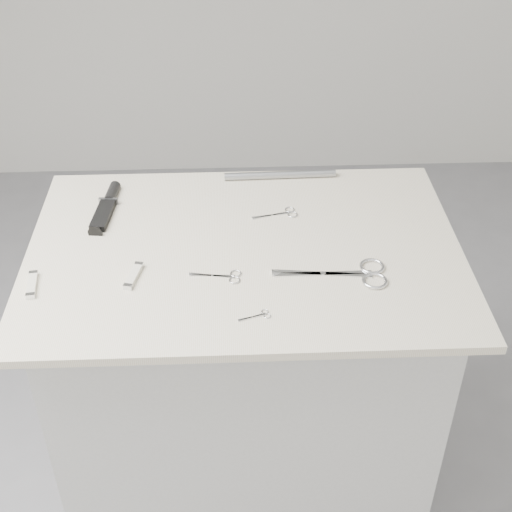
{
  "coord_description": "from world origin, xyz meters",
  "views": [
    {
      "loc": [
        -0.03,
        -1.33,
        1.88
      ],
      "look_at": [
        0.03,
        -0.03,
        0.92
      ],
      "focal_mm": 50.0,
      "sensor_mm": 36.0,
      "label": 1
    }
  ],
  "objects_px": {
    "large_shears": "(355,274)",
    "embroidery_scissors_b": "(282,214)",
    "tiny_scissors": "(259,316)",
    "pocket_knife_a": "(32,285)",
    "pocket_knife_b": "(134,276)",
    "plinth": "(246,388)",
    "embroidery_scissors_a": "(225,276)",
    "sheathed_knife": "(107,205)",
    "metal_rail": "(280,175)"
  },
  "relations": [
    {
      "from": "sheathed_knife",
      "to": "plinth",
      "type": "bearing_deg",
      "value": -112.74
    },
    {
      "from": "sheathed_knife",
      "to": "tiny_scissors",
      "type": "bearing_deg",
      "value": -133.84
    },
    {
      "from": "pocket_knife_a",
      "to": "embroidery_scissors_a",
      "type": "bearing_deg",
      "value": -94.53
    },
    {
      "from": "metal_rail",
      "to": "embroidery_scissors_b",
      "type": "bearing_deg",
      "value": -92.11
    },
    {
      "from": "metal_rail",
      "to": "pocket_knife_b",
      "type": "bearing_deg",
      "value": -130.13
    },
    {
      "from": "plinth",
      "to": "embroidery_scissors_b",
      "type": "distance_m",
      "value": 0.5
    },
    {
      "from": "embroidery_scissors_a",
      "to": "pocket_knife_b",
      "type": "height_order",
      "value": "pocket_knife_b"
    },
    {
      "from": "plinth",
      "to": "pocket_knife_b",
      "type": "height_order",
      "value": "pocket_knife_b"
    },
    {
      "from": "plinth",
      "to": "sheathed_knife",
      "type": "distance_m",
      "value": 0.61
    },
    {
      "from": "large_shears",
      "to": "embroidery_scissors_a",
      "type": "distance_m",
      "value": 0.29
    },
    {
      "from": "embroidery_scissors_a",
      "to": "metal_rail",
      "type": "relative_size",
      "value": 0.38
    },
    {
      "from": "tiny_scissors",
      "to": "pocket_knife_a",
      "type": "height_order",
      "value": "pocket_knife_a"
    },
    {
      "from": "sheathed_knife",
      "to": "pocket_knife_b",
      "type": "distance_m",
      "value": 0.3
    },
    {
      "from": "embroidery_scissors_a",
      "to": "large_shears",
      "type": "bearing_deg",
      "value": 6.83
    },
    {
      "from": "embroidery_scissors_a",
      "to": "pocket_knife_b",
      "type": "relative_size",
      "value": 1.26
    },
    {
      "from": "sheathed_knife",
      "to": "pocket_knife_a",
      "type": "height_order",
      "value": "sheathed_knife"
    },
    {
      "from": "large_shears",
      "to": "embroidery_scissors_b",
      "type": "height_order",
      "value": "large_shears"
    },
    {
      "from": "pocket_knife_a",
      "to": "pocket_knife_b",
      "type": "relative_size",
      "value": 0.97
    },
    {
      "from": "embroidery_scissors_a",
      "to": "embroidery_scissors_b",
      "type": "xyz_separation_m",
      "value": [
        0.14,
        0.24,
        -0.0
      ]
    },
    {
      "from": "plinth",
      "to": "pocket_knife_b",
      "type": "bearing_deg",
      "value": -157.34
    },
    {
      "from": "pocket_knife_b",
      "to": "metal_rail",
      "type": "relative_size",
      "value": 0.31
    },
    {
      "from": "tiny_scissors",
      "to": "pocket_knife_a",
      "type": "relative_size",
      "value": 0.78
    },
    {
      "from": "pocket_knife_b",
      "to": "embroidery_scissors_b",
      "type": "bearing_deg",
      "value": -42.36
    },
    {
      "from": "large_shears",
      "to": "sheathed_knife",
      "type": "bearing_deg",
      "value": 156.03
    },
    {
      "from": "embroidery_scissors_b",
      "to": "metal_rail",
      "type": "relative_size",
      "value": 0.38
    },
    {
      "from": "plinth",
      "to": "sheathed_knife",
      "type": "xyz_separation_m",
      "value": [
        -0.34,
        0.18,
        0.48
      ]
    },
    {
      "from": "embroidery_scissors_b",
      "to": "pocket_knife_a",
      "type": "relative_size",
      "value": 1.29
    },
    {
      "from": "metal_rail",
      "to": "pocket_knife_a",
      "type": "bearing_deg",
      "value": -142.28
    },
    {
      "from": "pocket_knife_b",
      "to": "metal_rail",
      "type": "xyz_separation_m",
      "value": [
        0.35,
        0.41,
        0.0
      ]
    },
    {
      "from": "large_shears",
      "to": "embroidery_scissors_b",
      "type": "xyz_separation_m",
      "value": [
        -0.14,
        0.25,
        -0.0
      ]
    },
    {
      "from": "embroidery_scissors_b",
      "to": "pocket_knife_b",
      "type": "height_order",
      "value": "pocket_knife_b"
    },
    {
      "from": "plinth",
      "to": "large_shears",
      "type": "xyz_separation_m",
      "value": [
        0.24,
        -0.11,
        0.47
      ]
    },
    {
      "from": "embroidery_scissors_a",
      "to": "metal_rail",
      "type": "height_order",
      "value": "metal_rail"
    },
    {
      "from": "pocket_knife_a",
      "to": "pocket_knife_b",
      "type": "distance_m",
      "value": 0.22
    },
    {
      "from": "pocket_knife_b",
      "to": "plinth",
      "type": "bearing_deg",
      "value": -54.63
    },
    {
      "from": "embroidery_scissors_b",
      "to": "large_shears",
      "type": "bearing_deg",
      "value": -73.7
    },
    {
      "from": "pocket_knife_b",
      "to": "sheathed_knife",
      "type": "bearing_deg",
      "value": 30.63
    },
    {
      "from": "tiny_scissors",
      "to": "metal_rail",
      "type": "height_order",
      "value": "metal_rail"
    },
    {
      "from": "plinth",
      "to": "pocket_knife_b",
      "type": "xyz_separation_m",
      "value": [
        -0.24,
        -0.1,
        0.48
      ]
    },
    {
      "from": "sheathed_knife",
      "to": "pocket_knife_a",
      "type": "xyz_separation_m",
      "value": [
        -0.12,
        -0.31,
        -0.0
      ]
    },
    {
      "from": "large_shears",
      "to": "plinth",
      "type": "bearing_deg",
      "value": 158.17
    },
    {
      "from": "tiny_scissors",
      "to": "pocket_knife_a",
      "type": "distance_m",
      "value": 0.49
    },
    {
      "from": "tiny_scissors",
      "to": "pocket_knife_a",
      "type": "bearing_deg",
      "value": 148.39
    },
    {
      "from": "embroidery_scissors_b",
      "to": "pocket_knife_a",
      "type": "distance_m",
      "value": 0.61
    },
    {
      "from": "large_shears",
      "to": "tiny_scissors",
      "type": "height_order",
      "value": "large_shears"
    },
    {
      "from": "plinth",
      "to": "embroidery_scissors_a",
      "type": "bearing_deg",
      "value": -113.17
    },
    {
      "from": "tiny_scissors",
      "to": "embroidery_scissors_b",
      "type": "bearing_deg",
      "value": 60.54
    },
    {
      "from": "plinth",
      "to": "embroidery_scissors_b",
      "type": "xyz_separation_m",
      "value": [
        0.1,
        0.14,
        0.47
      ]
    },
    {
      "from": "large_shears",
      "to": "sheathed_knife",
      "type": "distance_m",
      "value": 0.65
    },
    {
      "from": "plinth",
      "to": "pocket_knife_a",
      "type": "distance_m",
      "value": 0.67
    }
  ]
}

